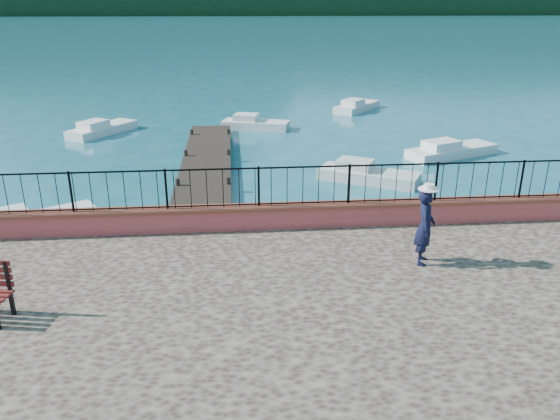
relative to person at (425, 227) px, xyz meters
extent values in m
plane|color=#19596B|center=(-3.06, -1.47, -2.02)|extent=(2000.00, 2000.00, 0.00)
cube|color=#CC4A51|center=(-3.06, 2.23, -0.53)|extent=(28.00, 0.46, 0.58)
cube|color=black|center=(-3.06, 2.23, 0.23)|extent=(27.00, 0.05, 0.95)
cube|color=#2D231C|center=(-5.06, 10.53, -1.87)|extent=(2.00, 16.00, 0.30)
ellipsoid|color=#142D23|center=(216.94, 558.53, -2.02)|extent=(448.00, 384.00, 180.00)
imported|color=black|center=(0.00, 0.00, 0.00)|extent=(0.58, 0.70, 1.65)
cylinder|color=white|center=(0.00, 0.00, 0.88)|extent=(0.44, 0.44, 0.12)
cube|color=silver|center=(-10.14, 5.32, -1.62)|extent=(4.20, 3.22, 0.80)
cube|color=silver|center=(1.17, 9.30, -1.62)|extent=(3.90, 2.99, 0.80)
cube|color=white|center=(5.72, 12.55, -1.62)|extent=(4.48, 2.87, 0.80)
cube|color=white|center=(-10.68, 18.45, -1.62)|extent=(3.22, 4.01, 0.80)
cube|color=silver|center=(-2.69, 18.92, -1.62)|extent=(3.78, 2.30, 0.80)
cube|color=silver|center=(3.94, 23.69, -1.62)|extent=(3.50, 3.84, 0.80)
camera|label=1|loc=(-3.95, -10.22, 4.40)|focal=35.00mm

